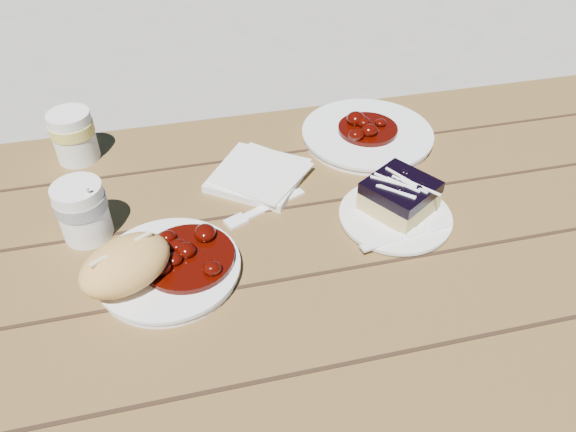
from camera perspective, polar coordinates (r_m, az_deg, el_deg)
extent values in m
cube|color=brown|center=(0.90, -8.10, -5.01)|extent=(2.00, 0.80, 0.05)
cube|color=brown|center=(1.65, 23.43, -0.94)|extent=(0.07, 0.07, 0.70)
cube|color=brown|center=(1.58, -10.06, 4.32)|extent=(1.80, 0.25, 0.04)
cube|color=brown|center=(1.91, 15.33, 1.94)|extent=(0.06, 0.06, 0.42)
cylinder|color=white|center=(0.85, -12.02, -5.34)|extent=(0.21, 0.21, 0.02)
ellipsoid|color=#E0A856|center=(0.81, -16.17, -4.78)|extent=(0.16, 0.15, 0.07)
cylinder|color=white|center=(0.94, 10.81, -0.10)|extent=(0.18, 0.18, 0.01)
cube|color=tan|center=(0.94, 11.20, 1.57)|extent=(0.14, 0.14, 0.03)
cube|color=black|center=(0.93, 11.41, 2.84)|extent=(0.14, 0.14, 0.02)
cylinder|color=white|center=(0.93, -20.13, 0.47)|extent=(0.08, 0.08, 0.10)
cube|color=white|center=(1.01, -3.02, 4.14)|extent=(0.21, 0.21, 0.01)
cylinder|color=white|center=(1.13, 8.04, 8.16)|extent=(0.25, 0.25, 0.02)
cylinder|color=white|center=(1.12, -20.93, 7.59)|extent=(0.08, 0.08, 0.10)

